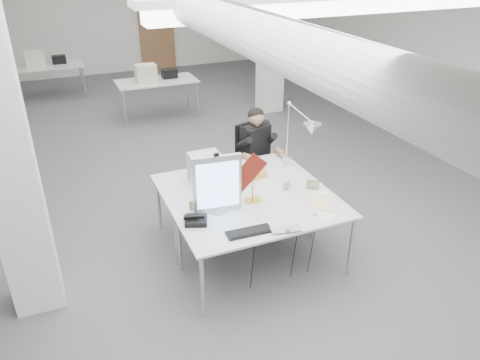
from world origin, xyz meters
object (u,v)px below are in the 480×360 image
object	(u,v)px
monitor	(217,184)
bankers_lamp	(253,186)
desk_phone	(196,220)
office_chair	(254,160)
beige_monitor	(206,169)
seated_person	(256,140)
architect_lamp	(298,136)
laptop	(288,232)
desk_main	(266,215)

from	to	relation	value
monitor	bankers_lamp	bearing A→B (deg)	13.83
desk_phone	office_chair	bearing A→B (deg)	68.43
desk_phone	beige_monitor	xyz separation A→B (m)	(0.39, 0.81, 0.14)
seated_person	monitor	world-z (taller)	monitor
monitor	architect_lamp	bearing A→B (deg)	28.59
architect_lamp	desk_phone	bearing A→B (deg)	-172.20
bankers_lamp	desk_phone	bearing A→B (deg)	-172.12
desk_phone	beige_monitor	world-z (taller)	beige_monitor
seated_person	laptop	xyz separation A→B (m)	(-0.56, -1.96, -0.13)
desk_main	seated_person	world-z (taller)	seated_person
bankers_lamp	architect_lamp	bearing A→B (deg)	22.18
architect_lamp	seated_person	bearing A→B (deg)	86.61
beige_monitor	architect_lamp	xyz separation A→B (m)	(1.09, -0.19, 0.31)
office_chair	architect_lamp	size ratio (longest dim) A/B	1.21
desk_phone	bankers_lamp	bearing A→B (deg)	34.75
seated_person	beige_monitor	size ratio (longest dim) A/B	2.39
bankers_lamp	office_chair	bearing A→B (deg)	57.97
office_chair	monitor	bearing A→B (deg)	-145.32
desk_phone	architect_lamp	bearing A→B (deg)	42.59
monitor	bankers_lamp	xyz separation A→B (m)	(0.43, 0.05, -0.13)
desk_main	monitor	size ratio (longest dim) A/B	2.85
bankers_lamp	beige_monitor	distance (m)	0.70
desk_main	architect_lamp	size ratio (longest dim) A/B	1.87
office_chair	bankers_lamp	bearing A→B (deg)	-133.03
seated_person	monitor	bearing A→B (deg)	-146.37
seated_person	desk_phone	world-z (taller)	seated_person
beige_monitor	architect_lamp	distance (m)	1.15
architect_lamp	desk_main	bearing A→B (deg)	-150.86
bankers_lamp	seated_person	bearing A→B (deg)	57.10
office_chair	bankers_lamp	size ratio (longest dim) A/B	3.13
architect_lamp	laptop	bearing A→B (deg)	-137.10
monitor	beige_monitor	world-z (taller)	monitor
monitor	bankers_lamp	size ratio (longest dim) A/B	1.70
monitor	beige_monitor	xyz separation A→B (m)	(0.11, 0.68, -0.15)
beige_monitor	bankers_lamp	bearing A→B (deg)	-63.81
desk_main	beige_monitor	bearing A→B (deg)	109.43
desk_main	seated_person	bearing A→B (deg)	68.95
bankers_lamp	desk_phone	distance (m)	0.75
desk_main	office_chair	world-z (taller)	office_chair
desk_main	laptop	size ratio (longest dim) A/B	5.91
beige_monitor	monitor	bearing A→B (deg)	-99.91
office_chair	laptop	distance (m)	2.09
office_chair	seated_person	size ratio (longest dim) A/B	1.35
office_chair	seated_person	xyz separation A→B (m)	(0.00, -0.05, 0.32)
desk_phone	seated_person	bearing A→B (deg)	67.45
desk_phone	beige_monitor	bearing A→B (deg)	84.17
desk_phone	architect_lamp	world-z (taller)	architect_lamp
seated_person	desk_phone	size ratio (longest dim) A/B	3.91
desk_main	architect_lamp	xyz separation A→B (m)	(0.76, 0.73, 0.49)
laptop	architect_lamp	distance (m)	1.43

